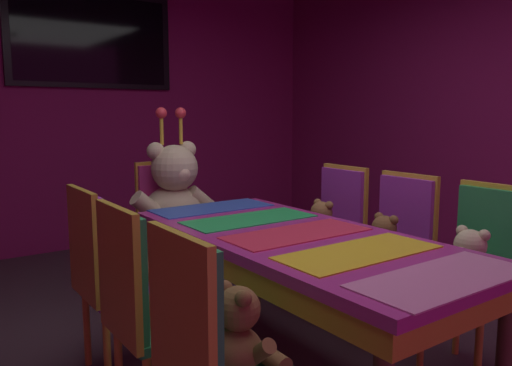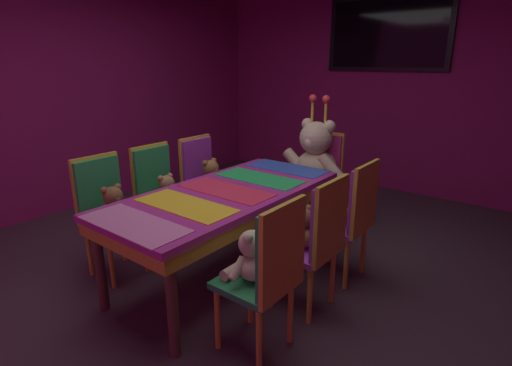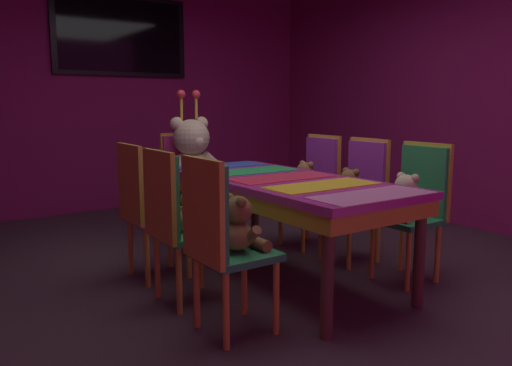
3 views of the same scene
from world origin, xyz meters
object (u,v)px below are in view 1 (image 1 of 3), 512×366
teddy_right_0 (469,264)px  teddy_left_0 (239,334)px  chair_left_0 (202,345)px  teddy_left_1 (170,293)px  chair_right_0 (485,259)px  wall_tv (92,39)px  king_teddy_bear (176,195)px  teddy_right_1 (383,243)px  chair_left_2 (100,264)px  teddy_left_2 (128,259)px  chair_right_2 (336,222)px  teddy_right_2 (321,226)px  banquet_table (297,251)px  chair_left_1 (138,296)px  throne_chair (166,213)px  chair_right_1 (399,238)px

teddy_right_0 → teddy_left_0: bearing=0.3°
chair_left_0 → teddy_left_1: chair_left_0 is taller
chair_right_0 → wall_tv: (-0.82, 3.64, 1.45)m
king_teddy_bear → teddy_right_1: bearing=26.7°
chair_left_2 → teddy_right_1: size_ratio=3.11×
teddy_left_0 → teddy_left_2: size_ratio=0.97×
teddy_right_1 → chair_right_2: 0.56m
teddy_right_2 → teddy_right_1: bearing=89.9°
banquet_table → teddy_left_2: teddy_left_2 is taller
chair_left_1 → chair_left_0: bearing=-89.8°
teddy_left_1 → banquet_table: bearing=-0.0°
chair_right_2 → throne_chair: (-0.83, 0.98, 0.00)m
teddy_left_1 → teddy_right_1: teddy_right_1 is taller
teddy_left_1 → chair_left_2: (-0.12, 0.54, 0.02)m
wall_tv → chair_right_1: bearing=-75.0°
chair_left_0 → teddy_left_2: (0.17, 1.08, 0.00)m
banquet_table → chair_right_0: (0.82, -0.53, -0.06)m
banquet_table → chair_right_2: 1.00m
chair_right_1 → teddy_right_1: size_ratio=3.11×
chair_left_2 → teddy_right_0: (1.51, -1.07, -0.00)m
teddy_left_1 → chair_right_2: (1.54, 0.56, 0.02)m
chair_right_1 → teddy_right_1: 0.15m
teddy_left_2 → teddy_right_0: (1.37, -1.07, -0.00)m
chair_left_2 → chair_right_2: (1.66, 0.02, 0.00)m
teddy_left_1 → teddy_left_2: size_ratio=0.88×
chair_left_0 → chair_right_2: size_ratio=1.00×
teddy_left_0 → teddy_right_2: bearing=38.4°
banquet_table → teddy_right_2: (0.68, 0.56, -0.06)m
chair_right_1 → teddy_right_1: bearing=-0.0°
teddy_left_0 → teddy_right_0: teddy_right_0 is taller
teddy_right_2 → wall_tv: size_ratio=0.20×
banquet_table → chair_left_2: chair_left_2 is taller
chair_right_1 → teddy_left_2: bearing=-19.0°
teddy_right_1 → teddy_right_2: size_ratio=0.98×
chair_left_1 → wall_tv: size_ratio=0.62×
chair_right_1 → teddy_right_2: chair_right_1 is taller
banquet_table → wall_tv: size_ratio=1.27×
chair_left_2 → king_teddy_bear: 1.19m
chair_left_1 → chair_left_2: (0.02, 0.54, 0.00)m
chair_right_1 → king_teddy_bear: king_teddy_bear is taller
chair_right_0 → throne_chair: size_ratio=1.00×
chair_right_0 → teddy_right_2: (-0.14, 1.10, -0.01)m
chair_left_0 → king_teddy_bear: (0.86, 1.91, 0.16)m
teddy_right_2 → wall_tv: wall_tv is taller
chair_left_0 → teddy_right_0: size_ratio=2.89×
king_teddy_bear → teddy_right_0: bearing=19.6°
chair_right_1 → chair_right_0: bearing=89.9°
teddy_left_0 → teddy_right_2: teddy_left_0 is taller
teddy_left_0 → chair_right_1: chair_right_1 is taller
teddy_left_2 → king_teddy_bear: 1.09m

